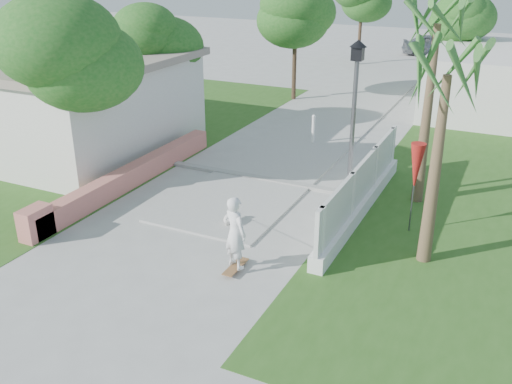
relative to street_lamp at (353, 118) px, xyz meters
The scene contains 21 objects.
ground 6.67m from the street_lamp, 117.80° to the right, with size 90.00×90.00×0.00m, color #B7B7B2.
path_strip 14.98m from the street_lamp, 101.31° to the left, with size 3.20×36.00×0.06m, color #B7B7B2.
curb 3.78m from the street_lamp, behind, with size 6.50×0.25×0.10m, color #999993.
grass_left 10.49m from the street_lamp, 165.83° to the left, with size 8.00×20.00×0.01m, color #2F5C1D.
grass_right 5.38m from the street_lamp, 31.37° to the left, with size 8.00×20.00×0.01m, color #2F5C1D.
pink_wall 6.83m from the street_lamp, 162.57° to the right, with size 0.45×8.20×0.80m.
house_left 10.94m from the street_lamp, behind, with size 8.40×7.40×3.23m.
lattice_fence 2.01m from the street_lamp, 44.82° to the right, with size 0.35×7.00×1.50m.
building_right 12.93m from the street_lamp, 76.07° to the left, with size 6.00×8.00×2.60m, color silver.
street_lamp is the anchor object (origin of this frame).
bollard 5.56m from the street_lamp, 120.96° to the left, with size 0.14×0.14×1.09m.
patio_umbrella 2.27m from the street_lamp, 27.76° to the right, with size 0.36×0.36×2.30m.
tree_left_near 7.92m from the street_lamp, 161.15° to the right, with size 3.60×3.60×5.28m.
tree_left_mid 8.96m from the street_lamp, 160.42° to the left, with size 3.20×3.20×4.85m.
tree_path_left 12.10m from the street_lamp, 119.30° to the left, with size 3.40×3.40×5.23m.
tree_path_right 14.52m from the street_lamp, 88.74° to the left, with size 3.00×3.00×4.79m.
palm_far 2.85m from the street_lamp, 30.47° to the left, with size 1.80×1.80×5.30m.
palm_near 3.72m from the street_lamp, 42.61° to the right, with size 1.80×1.80×4.70m.
skateboarder 4.40m from the street_lamp, 114.52° to the right, with size 1.50×2.52×1.75m.
dog 4.15m from the street_lamp, 130.84° to the right, with size 0.38×0.56×0.40m.
parked_car 25.64m from the street_lamp, 94.43° to the left, with size 1.67×4.15×1.42m, color #AAACB2.
Camera 1 is at (6.86, -8.65, 6.49)m, focal length 40.00 mm.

